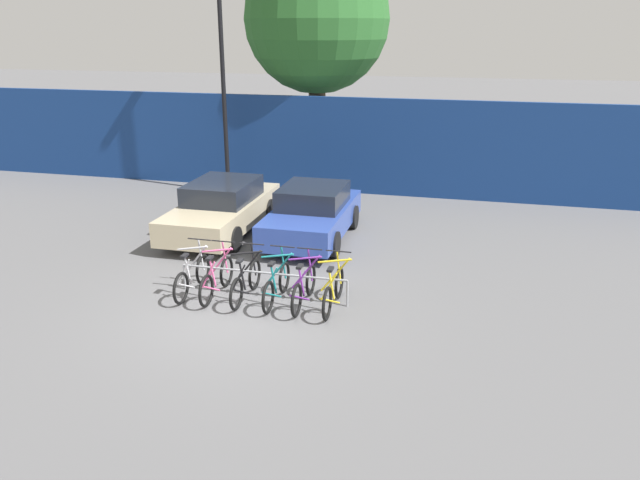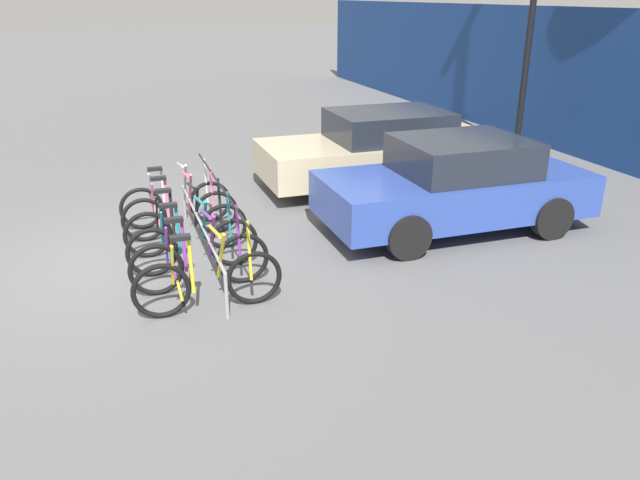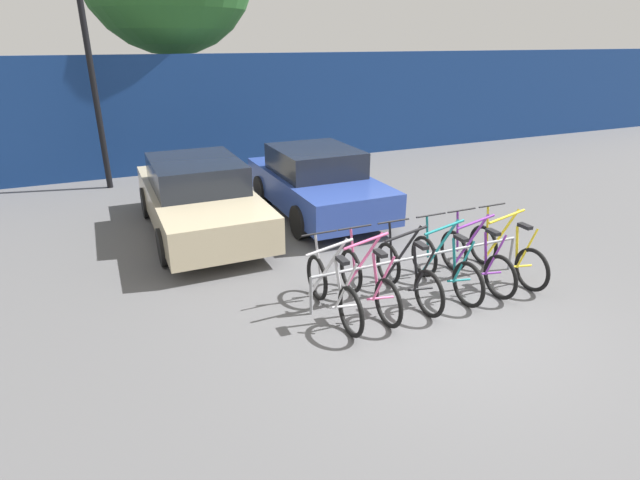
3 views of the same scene
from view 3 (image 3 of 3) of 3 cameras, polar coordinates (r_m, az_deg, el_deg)
name	(u,v)px [view 3 (image 3 of 3)]	position (r m, az deg, el deg)	size (l,w,h in m)	color
ground_plane	(433,314)	(7.06, 12.74, -8.22)	(120.00, 120.00, 0.00)	#59595B
hoarding_wall	(239,111)	(14.92, -9.26, 14.31)	(36.00, 0.16, 3.12)	navy
bike_rack	(421,260)	(7.44, 11.47, -2.26)	(3.54, 0.04, 0.57)	gray
bicycle_silver	(333,290)	(6.67, 1.46, -5.78)	(0.68, 1.71, 1.05)	black
bicycle_pink	(368,283)	(6.90, 5.55, -4.90)	(0.68, 1.71, 1.05)	black
bicycle_black	(407,275)	(7.21, 9.96, -3.92)	(0.68, 1.71, 1.05)	black
bicycle_teal	(445,267)	(7.57, 14.10, -2.98)	(0.68, 1.71, 1.05)	black
bicycle_purple	(476,260)	(7.91, 17.38, -2.22)	(0.68, 1.71, 1.05)	black
bicycle_yellow	(506,254)	(8.30, 20.53, -1.48)	(0.68, 1.71, 1.05)	black
car_beige	(199,197)	(9.80, -13.67, 4.80)	(1.91, 4.51, 1.40)	#C1B28E
car_blue	(316,182)	(10.55, -0.41, 6.63)	(1.91, 4.03, 1.40)	#2D479E
lamp_post	(81,5)	(13.31, -25.67, 23.01)	(0.24, 0.44, 7.62)	black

